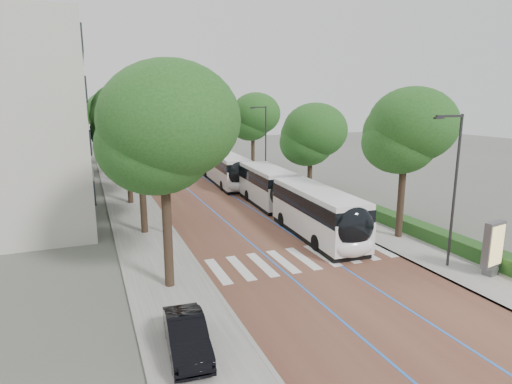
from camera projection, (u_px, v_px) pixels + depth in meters
ground at (308, 265)px, 23.20m from camera, size 160.00×160.00×0.00m
road at (170, 164)px, 59.52m from camera, size 11.00×140.00×0.02m
sidewalk_left at (114, 167)px, 56.79m from camera, size 4.00×140.00×0.12m
sidewalk_right at (222, 161)px, 62.21m from camera, size 4.00×140.00×0.12m
kerb_left at (129, 166)px, 57.48m from camera, size 0.20×140.00×0.14m
kerb_right at (209, 161)px, 61.53m from camera, size 0.20×140.00×0.14m
zebra_crossing at (303, 258)px, 24.18m from camera, size 10.55×3.60×0.01m
lane_line_left at (159, 164)px, 58.93m from camera, size 0.12×126.00×0.01m
lane_line_right at (182, 163)px, 60.09m from camera, size 0.12×126.00×0.01m
hedge at (439, 237)px, 26.38m from camera, size 1.20×14.00×0.80m
streetlight_near at (453, 179)px, 21.85m from camera, size 1.82×0.20×8.00m
streetlight_far at (264, 138)px, 44.54m from camera, size 1.82×0.20×8.00m
lamp_post_left at (166, 174)px, 27.39m from camera, size 0.14×0.14×8.00m
trees_left at (119, 119)px, 41.49m from camera, size 6.29×61.27×9.99m
trees_right at (273, 123)px, 44.85m from camera, size 5.75×47.48×9.09m
lead_bus at (293, 200)px, 31.10m from camera, size 3.45×18.50×3.20m
bus_queued_0 at (225, 169)px, 45.06m from camera, size 3.20×12.52×3.20m
bus_queued_1 at (194, 154)px, 57.06m from camera, size 2.60×12.41×3.20m
ad_panel at (493, 247)px, 21.38m from camera, size 1.38×0.62×2.79m
parked_car at (187, 336)px, 14.92m from camera, size 1.62×3.92×1.26m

